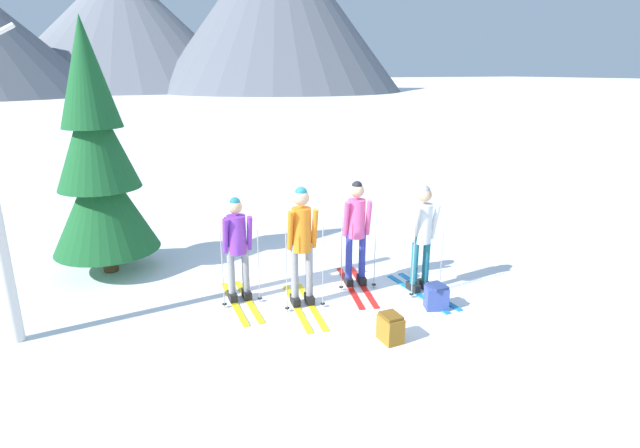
% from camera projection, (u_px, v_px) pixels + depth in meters
% --- Properties ---
extents(ground_plane, '(400.00, 400.00, 0.00)m').
position_uv_depth(ground_plane, '(324.00, 296.00, 7.89)').
color(ground_plane, white).
extents(skier_in_purple, '(0.61, 1.57, 1.62)m').
position_uv_depth(skier_in_purple, '(237.00, 244.00, 7.51)').
color(skier_in_purple, yellow).
rests_on(skier_in_purple, ground).
extents(skier_in_orange, '(0.60, 1.64, 1.82)m').
position_uv_depth(skier_in_orange, '(301.00, 239.00, 7.33)').
color(skier_in_orange, yellow).
rests_on(skier_in_orange, ground).
extents(skier_in_pink, '(0.71, 1.66, 1.74)m').
position_uv_depth(skier_in_pink, '(356.00, 229.00, 8.03)').
color(skier_in_pink, red).
rests_on(skier_in_pink, ground).
extents(skier_in_white, '(0.61, 1.56, 1.72)m').
position_uv_depth(skier_in_white, '(422.00, 234.00, 7.82)').
color(skier_in_white, '#1E84D1').
rests_on(skier_in_white, ground).
extents(pine_tree_near, '(1.74, 1.74, 4.21)m').
position_uv_depth(pine_tree_near, '(97.00, 162.00, 8.33)').
color(pine_tree_near, '#51381E').
rests_on(pine_tree_near, ground).
extents(backpack_on_snow_front, '(0.38, 0.34, 0.38)m').
position_uv_depth(backpack_on_snow_front, '(436.00, 297.00, 7.44)').
color(backpack_on_snow_front, '#384C99').
rests_on(backpack_on_snow_front, ground).
extents(backpack_on_snow_beside, '(0.24, 0.32, 0.38)m').
position_uv_depth(backpack_on_snow_beside, '(390.00, 328.00, 6.54)').
color(backpack_on_snow_beside, '#99661E').
rests_on(backpack_on_snow_beside, ground).
extents(mountain_ridge_distant, '(82.34, 57.85, 25.61)m').
position_uv_depth(mountain_ridge_distant, '(157.00, 18.00, 79.37)').
color(mountain_ridge_distant, slate).
rests_on(mountain_ridge_distant, ground).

